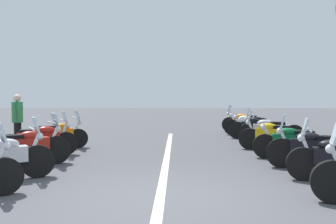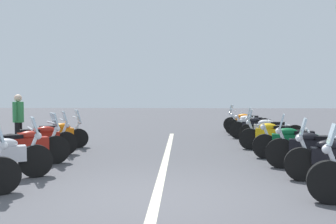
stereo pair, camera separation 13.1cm
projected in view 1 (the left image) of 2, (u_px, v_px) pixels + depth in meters
The scene contains 13 objects.
ground_plane at pixel (160, 199), 5.76m from camera, with size 80.00×80.00×0.00m, color #4C4C51.
lane_centre_stripe at pixel (166, 163), 8.82m from camera, with size 13.31×0.16×0.01m, color beige.
motorcycle_left_row_2 at pixel (24, 147), 8.24m from camera, with size 1.41×1.88×1.23m.
motorcycle_left_row_3 at pixel (40, 139), 9.68m from camera, with size 1.05×1.90×1.21m.
motorcycle_left_row_4 at pixel (56, 134), 11.00m from camera, with size 1.08×1.81×1.19m.
motorcycle_right_row_2 at pixel (315, 148), 7.97m from camera, with size 0.89×2.11×1.23m.
motorcycle_right_row_3 at pixel (294, 142), 9.29m from camera, with size 0.78×2.10×1.00m.
motorcycle_right_row_4 at pixel (273, 135), 10.81m from camera, with size 0.84×2.03×1.21m.
motorcycle_right_row_5 at pixel (270, 130), 12.14m from camera, with size 0.83×2.15×1.22m.
motorcycle_right_row_6 at pixel (256, 127), 13.46m from camera, with size 0.93×2.05×1.01m.
motorcycle_right_row_7 at pixel (249, 124), 14.80m from camera, with size 0.77×2.03×1.00m.
motorcycle_right_row_8 at pixel (245, 122), 16.05m from camera, with size 1.01×2.03×1.22m.
bystander_2 at pixel (17, 117), 10.91m from camera, with size 0.53×0.32×1.67m.
Camera 1 is at (-5.69, -0.27, 1.65)m, focal length 38.78 mm.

